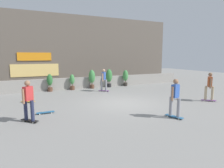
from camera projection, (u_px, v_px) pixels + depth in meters
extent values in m
plane|color=gray|center=(123.00, 103.00, 10.92)|extent=(48.00, 48.00, 0.00)
cube|color=gray|center=(90.00, 82.00, 16.24)|extent=(18.00, 0.40, 0.90)
cube|color=#60564C|center=(77.00, 50.00, 19.43)|extent=(20.00, 2.00, 6.50)
cube|color=orange|center=(35.00, 57.00, 16.91)|extent=(2.80, 0.08, 0.70)
cube|color=#F2CC72|center=(35.00, 70.00, 17.09)|extent=(4.00, 0.06, 1.10)
cylinder|color=brown|center=(50.00, 89.00, 14.52)|extent=(0.36, 0.36, 0.30)
cylinder|color=brown|center=(50.00, 87.00, 14.49)|extent=(0.06, 0.06, 0.15)
ellipsoid|color=#2D6B33|center=(50.00, 80.00, 14.42)|extent=(0.42, 0.42, 0.87)
cylinder|color=brown|center=(72.00, 88.00, 15.22)|extent=(0.36, 0.36, 0.30)
cylinder|color=brown|center=(72.00, 85.00, 15.19)|extent=(0.06, 0.06, 0.15)
ellipsoid|color=#428C47|center=(72.00, 79.00, 15.12)|extent=(0.38, 0.38, 0.78)
cylinder|color=brown|center=(92.00, 87.00, 15.90)|extent=(0.36, 0.36, 0.30)
cylinder|color=brown|center=(92.00, 84.00, 15.87)|extent=(0.06, 0.06, 0.15)
ellipsoid|color=#428C47|center=(92.00, 76.00, 15.78)|extent=(0.53, 0.53, 1.08)
cylinder|color=black|center=(109.00, 85.00, 16.54)|extent=(0.36, 0.36, 0.30)
cylinder|color=brown|center=(109.00, 83.00, 16.51)|extent=(0.06, 0.06, 0.15)
ellipsoid|color=#387F3D|center=(109.00, 76.00, 16.42)|extent=(0.53, 0.53, 1.09)
cylinder|color=#2D2823|center=(125.00, 84.00, 17.21)|extent=(0.36, 0.36, 0.30)
cylinder|color=brown|center=(125.00, 82.00, 17.17)|extent=(0.06, 0.06, 0.15)
ellipsoid|color=#428C47|center=(125.00, 75.00, 17.09)|extent=(0.48, 0.48, 0.97)
cube|color=#266699|center=(174.00, 116.00, 8.31)|extent=(0.44, 0.82, 0.02)
cylinder|color=silver|center=(181.00, 118.00, 8.18)|extent=(0.05, 0.06, 0.06)
cylinder|color=silver|center=(179.00, 119.00, 8.07)|extent=(0.05, 0.06, 0.06)
cylinder|color=silver|center=(170.00, 116.00, 8.55)|extent=(0.05, 0.06, 0.06)
cylinder|color=silver|center=(168.00, 116.00, 8.45)|extent=(0.05, 0.06, 0.06)
cylinder|color=gray|center=(178.00, 108.00, 8.12)|extent=(0.14, 0.14, 0.82)
cylinder|color=gray|center=(171.00, 106.00, 8.38)|extent=(0.14, 0.14, 0.82)
cube|color=#3359B2|center=(175.00, 91.00, 8.15)|extent=(0.40, 0.30, 0.56)
sphere|color=#9E7051|center=(176.00, 81.00, 8.09)|extent=(0.22, 0.22, 0.22)
cylinder|color=#9E7051|center=(178.00, 92.00, 8.32)|extent=(0.09, 0.09, 0.58)
cylinder|color=#9E7051|center=(172.00, 94.00, 8.00)|extent=(0.09, 0.09, 0.58)
cube|color=black|center=(30.00, 120.00, 7.80)|extent=(0.68, 0.73, 0.02)
cylinder|color=silver|center=(36.00, 121.00, 7.77)|extent=(0.06, 0.06, 0.06)
cylinder|color=silver|center=(33.00, 123.00, 7.63)|extent=(0.06, 0.06, 0.06)
cylinder|color=silver|center=(27.00, 120.00, 7.98)|extent=(0.06, 0.06, 0.06)
cylinder|color=silver|center=(23.00, 121.00, 7.84)|extent=(0.06, 0.06, 0.06)
cylinder|color=#282D4C|center=(32.00, 111.00, 7.67)|extent=(0.14, 0.14, 0.82)
cylinder|color=#282D4C|center=(26.00, 110.00, 7.81)|extent=(0.14, 0.14, 0.82)
cube|color=red|center=(28.00, 93.00, 7.64)|extent=(0.40, 0.39, 0.56)
sphere|color=#9E7051|center=(27.00, 83.00, 7.58)|extent=(0.22, 0.22, 0.22)
cylinder|color=#9E7051|center=(33.00, 94.00, 7.86)|extent=(0.09, 0.09, 0.58)
cylinder|color=#9E7051|center=(23.00, 97.00, 7.44)|extent=(0.09, 0.09, 0.58)
cube|color=#72338C|center=(208.00, 100.00, 11.36)|extent=(0.73, 0.68, 0.02)
cylinder|color=silver|center=(204.00, 101.00, 11.36)|extent=(0.06, 0.06, 0.06)
cylinder|color=silver|center=(203.00, 100.00, 11.51)|extent=(0.06, 0.06, 0.06)
cylinder|color=silver|center=(214.00, 101.00, 11.21)|extent=(0.06, 0.06, 0.06)
cylinder|color=silver|center=(213.00, 101.00, 11.36)|extent=(0.06, 0.06, 0.06)
cylinder|color=tan|center=(206.00, 93.00, 11.35)|extent=(0.14, 0.14, 0.82)
cylinder|color=tan|center=(212.00, 93.00, 11.25)|extent=(0.14, 0.14, 0.82)
cube|color=#B24C26|center=(210.00, 82.00, 11.20)|extent=(0.39, 0.40, 0.56)
sphere|color=brown|center=(210.00, 75.00, 11.14)|extent=(0.22, 0.22, 0.22)
cylinder|color=brown|center=(211.00, 83.00, 10.99)|extent=(0.09, 0.09, 0.58)
cylinder|color=brown|center=(209.00, 82.00, 11.43)|extent=(0.09, 0.09, 0.58)
cube|color=#72338C|center=(104.00, 91.00, 14.51)|extent=(0.73, 0.68, 0.02)
cylinder|color=silver|center=(100.00, 91.00, 14.51)|extent=(0.06, 0.06, 0.06)
cylinder|color=silver|center=(101.00, 91.00, 14.66)|extent=(0.06, 0.06, 0.06)
cylinder|color=silver|center=(107.00, 91.00, 14.36)|extent=(0.06, 0.06, 0.06)
cylinder|color=silver|center=(107.00, 91.00, 14.51)|extent=(0.06, 0.06, 0.06)
cylinder|color=gray|center=(102.00, 85.00, 14.50)|extent=(0.14, 0.14, 0.82)
cylinder|color=gray|center=(106.00, 85.00, 14.39)|extent=(0.14, 0.14, 0.82)
cube|color=#3359B2|center=(104.00, 76.00, 14.35)|extent=(0.39, 0.40, 0.56)
sphere|color=tan|center=(104.00, 70.00, 14.29)|extent=(0.22, 0.22, 0.22)
cylinder|color=tan|center=(103.00, 77.00, 14.13)|extent=(0.09, 0.09, 0.58)
cylinder|color=tan|center=(105.00, 77.00, 14.58)|extent=(0.09, 0.09, 0.58)
cube|color=#BF8C26|center=(28.00, 101.00, 11.04)|extent=(0.77, 0.62, 0.02)
cylinder|color=silver|center=(33.00, 102.00, 11.08)|extent=(0.06, 0.06, 0.06)
cylinder|color=silver|center=(31.00, 103.00, 10.93)|extent=(0.06, 0.06, 0.06)
cylinder|color=silver|center=(25.00, 102.00, 11.17)|extent=(0.06, 0.06, 0.06)
cylinder|color=silver|center=(23.00, 102.00, 11.02)|extent=(0.06, 0.06, 0.06)
cube|color=#266699|center=(45.00, 112.00, 8.92)|extent=(0.80, 0.22, 0.02)
cylinder|color=silver|center=(51.00, 112.00, 9.11)|extent=(0.06, 0.03, 0.06)
cylinder|color=silver|center=(52.00, 113.00, 8.97)|extent=(0.06, 0.03, 0.06)
cylinder|color=silver|center=(39.00, 113.00, 8.89)|extent=(0.06, 0.03, 0.06)
cylinder|color=silver|center=(40.00, 114.00, 8.74)|extent=(0.06, 0.03, 0.06)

